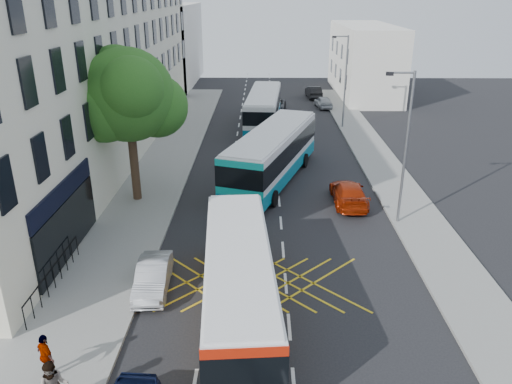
{
  "coord_description": "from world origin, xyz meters",
  "views": [
    {
      "loc": [
        -1.07,
        -12.47,
        11.78
      ],
      "look_at": [
        -1.34,
        11.04,
        2.2
      ],
      "focal_mm": 35.0,
      "sensor_mm": 36.0,
      "label": 1
    }
  ],
  "objects_px": {
    "distant_car_silver": "(323,102)",
    "distant_car_dark": "(314,92)",
    "bus_far": "(264,109)",
    "red_hatchback": "(349,193)",
    "lamp_near": "(405,141)",
    "lamp_far": "(344,77)",
    "parked_car_silver": "(153,277)",
    "bus_mid": "(272,155)",
    "street_tree": "(127,96)",
    "distant_car_grey": "(275,106)",
    "bus_near": "(239,282)",
    "pedestrian_far": "(46,356)"
  },
  "relations": [
    {
      "from": "parked_car_silver",
      "to": "red_hatchback",
      "type": "distance_m",
      "value": 13.36
    },
    {
      "from": "street_tree",
      "to": "distant_car_silver",
      "type": "bearing_deg",
      "value": 61.26
    },
    {
      "from": "bus_far",
      "to": "bus_mid",
      "type": "bearing_deg",
      "value": -83.77
    },
    {
      "from": "bus_mid",
      "to": "parked_car_silver",
      "type": "height_order",
      "value": "bus_mid"
    },
    {
      "from": "distant_car_silver",
      "to": "lamp_near",
      "type": "bearing_deg",
      "value": 84.98
    },
    {
      "from": "red_hatchback",
      "to": "bus_near",
      "type": "bearing_deg",
      "value": 61.64
    },
    {
      "from": "lamp_near",
      "to": "pedestrian_far",
      "type": "height_order",
      "value": "lamp_near"
    },
    {
      "from": "bus_mid",
      "to": "parked_car_silver",
      "type": "xyz_separation_m",
      "value": [
        -5.22,
        -13.03,
        -1.19
      ]
    },
    {
      "from": "bus_mid",
      "to": "distant_car_silver",
      "type": "bearing_deg",
      "value": 93.65
    },
    {
      "from": "street_tree",
      "to": "distant_car_silver",
      "type": "height_order",
      "value": "street_tree"
    },
    {
      "from": "lamp_near",
      "to": "lamp_far",
      "type": "xyz_separation_m",
      "value": [
        0.0,
        20.0,
        0.0
      ]
    },
    {
      "from": "bus_far",
      "to": "red_hatchback",
      "type": "height_order",
      "value": "bus_far"
    },
    {
      "from": "lamp_near",
      "to": "red_hatchback",
      "type": "distance_m",
      "value": 5.23
    },
    {
      "from": "pedestrian_far",
      "to": "bus_far",
      "type": "bearing_deg",
      "value": -62.9
    },
    {
      "from": "lamp_near",
      "to": "distant_car_grey",
      "type": "bearing_deg",
      "value": 102.43
    },
    {
      "from": "lamp_near",
      "to": "distant_car_grey",
      "type": "height_order",
      "value": "lamp_near"
    },
    {
      "from": "bus_far",
      "to": "distant_car_silver",
      "type": "xyz_separation_m",
      "value": [
        6.4,
        8.14,
        -1.08
      ]
    },
    {
      "from": "bus_near",
      "to": "distant_car_grey",
      "type": "bearing_deg",
      "value": 81.97
    },
    {
      "from": "parked_car_silver",
      "to": "bus_far",
      "type": "bearing_deg",
      "value": 76.77
    },
    {
      "from": "distant_car_silver",
      "to": "distant_car_dark",
      "type": "xyz_separation_m",
      "value": [
        -0.55,
        5.2,
        0.06
      ]
    },
    {
      "from": "street_tree",
      "to": "bus_near",
      "type": "bearing_deg",
      "value": -59.88
    },
    {
      "from": "bus_far",
      "to": "distant_car_dark",
      "type": "distance_m",
      "value": 14.61
    },
    {
      "from": "bus_mid",
      "to": "pedestrian_far",
      "type": "height_order",
      "value": "bus_mid"
    },
    {
      "from": "street_tree",
      "to": "bus_far",
      "type": "xyz_separation_m",
      "value": [
        7.61,
        17.4,
        -4.59
      ]
    },
    {
      "from": "lamp_near",
      "to": "bus_mid",
      "type": "height_order",
      "value": "lamp_near"
    },
    {
      "from": "street_tree",
      "to": "bus_far",
      "type": "height_order",
      "value": "street_tree"
    },
    {
      "from": "street_tree",
      "to": "lamp_near",
      "type": "relative_size",
      "value": 1.1
    },
    {
      "from": "parked_car_silver",
      "to": "street_tree",
      "type": "bearing_deg",
      "value": 103.72
    },
    {
      "from": "street_tree",
      "to": "bus_near",
      "type": "height_order",
      "value": "street_tree"
    },
    {
      "from": "lamp_near",
      "to": "bus_near",
      "type": "distance_m",
      "value": 12.07
    },
    {
      "from": "distant_car_dark",
      "to": "pedestrian_far",
      "type": "relative_size",
      "value": 2.6
    },
    {
      "from": "lamp_near",
      "to": "bus_near",
      "type": "relative_size",
      "value": 0.74
    },
    {
      "from": "bus_far",
      "to": "distant_car_dark",
      "type": "height_order",
      "value": "bus_far"
    },
    {
      "from": "lamp_far",
      "to": "distant_car_grey",
      "type": "height_order",
      "value": "lamp_far"
    },
    {
      "from": "distant_car_dark",
      "to": "pedestrian_far",
      "type": "distance_m",
      "value": 47.32
    },
    {
      "from": "bus_near",
      "to": "red_hatchback",
      "type": "xyz_separation_m",
      "value": [
        5.98,
        11.1,
        -0.91
      ]
    },
    {
      "from": "parked_car_silver",
      "to": "pedestrian_far",
      "type": "bearing_deg",
      "value": -116.98
    },
    {
      "from": "parked_car_silver",
      "to": "pedestrian_far",
      "type": "height_order",
      "value": "pedestrian_far"
    },
    {
      "from": "bus_mid",
      "to": "distant_car_silver",
      "type": "height_order",
      "value": "bus_mid"
    },
    {
      "from": "lamp_near",
      "to": "bus_far",
      "type": "bearing_deg",
      "value": 109.21
    },
    {
      "from": "bus_near",
      "to": "pedestrian_far",
      "type": "bearing_deg",
      "value": -154.85
    },
    {
      "from": "bus_near",
      "to": "red_hatchback",
      "type": "relative_size",
      "value": 2.36
    },
    {
      "from": "distant_car_grey",
      "to": "distant_car_silver",
      "type": "xyz_separation_m",
      "value": [
        5.17,
        1.89,
        0.02
      ]
    },
    {
      "from": "lamp_far",
      "to": "bus_mid",
      "type": "relative_size",
      "value": 0.64
    },
    {
      "from": "bus_mid",
      "to": "bus_far",
      "type": "bearing_deg",
      "value": 110.76
    },
    {
      "from": "lamp_far",
      "to": "pedestrian_far",
      "type": "relative_size",
      "value": 5.07
    },
    {
      "from": "lamp_far",
      "to": "red_hatchback",
      "type": "height_order",
      "value": "lamp_far"
    },
    {
      "from": "parked_car_silver",
      "to": "pedestrian_far",
      "type": "xyz_separation_m",
      "value": [
        -2.32,
        -5.29,
        0.33
      ]
    },
    {
      "from": "bus_far",
      "to": "parked_car_silver",
      "type": "height_order",
      "value": "bus_far"
    },
    {
      "from": "street_tree",
      "to": "lamp_far",
      "type": "bearing_deg",
      "value": 49.19
    }
  ]
}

